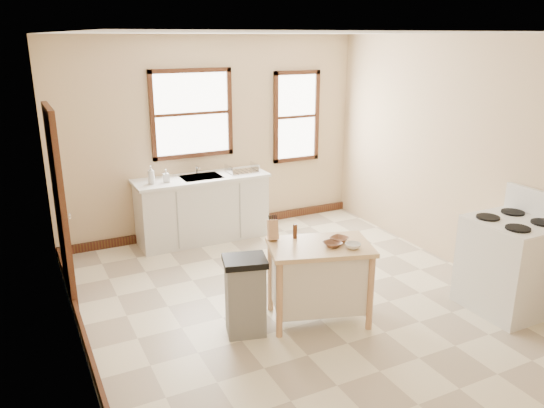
% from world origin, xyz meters
% --- Properties ---
extents(floor, '(5.00, 5.00, 0.00)m').
position_xyz_m(floor, '(0.00, 0.00, 0.00)').
color(floor, beige).
rests_on(floor, ground).
extents(ceiling, '(5.00, 5.00, 0.00)m').
position_xyz_m(ceiling, '(0.00, 0.00, 2.80)').
color(ceiling, white).
rests_on(ceiling, ground).
extents(wall_back, '(4.50, 0.04, 2.80)m').
position_xyz_m(wall_back, '(0.00, 2.50, 1.40)').
color(wall_back, tan).
rests_on(wall_back, ground).
extents(wall_left, '(0.04, 5.00, 2.80)m').
position_xyz_m(wall_left, '(-2.25, 0.00, 1.40)').
color(wall_left, tan).
rests_on(wall_left, ground).
extents(wall_right, '(0.04, 5.00, 2.80)m').
position_xyz_m(wall_right, '(2.25, 0.00, 1.40)').
color(wall_right, tan).
rests_on(wall_right, ground).
extents(window_main, '(1.17, 0.06, 1.22)m').
position_xyz_m(window_main, '(-0.30, 2.48, 1.75)').
color(window_main, '#38130F').
rests_on(window_main, wall_back).
extents(window_side, '(0.77, 0.06, 1.37)m').
position_xyz_m(window_side, '(1.35, 2.48, 1.60)').
color(window_side, '#38130F').
rests_on(window_side, wall_back).
extents(door_left, '(0.06, 0.90, 2.10)m').
position_xyz_m(door_left, '(-2.21, 1.30, 1.05)').
color(door_left, '#38130F').
rests_on(door_left, ground).
extents(baseboard_back, '(4.50, 0.04, 0.12)m').
position_xyz_m(baseboard_back, '(0.00, 2.47, 0.06)').
color(baseboard_back, '#38130F').
rests_on(baseboard_back, ground).
extents(baseboard_left, '(0.04, 5.00, 0.12)m').
position_xyz_m(baseboard_left, '(-2.22, 0.00, 0.06)').
color(baseboard_left, '#38130F').
rests_on(baseboard_left, ground).
extents(sink_counter, '(1.86, 0.62, 0.92)m').
position_xyz_m(sink_counter, '(-0.30, 2.20, 0.46)').
color(sink_counter, silver).
rests_on(sink_counter, ground).
extents(faucet, '(0.03, 0.03, 0.22)m').
position_xyz_m(faucet, '(-0.30, 2.38, 1.03)').
color(faucet, silver).
rests_on(faucet, sink_counter).
extents(soap_bottle_a, '(0.11, 0.11, 0.25)m').
position_xyz_m(soap_bottle_a, '(-1.00, 2.14, 1.04)').
color(soap_bottle_a, '#B2B2B2').
rests_on(soap_bottle_a, sink_counter).
extents(soap_bottle_b, '(0.08, 0.09, 0.17)m').
position_xyz_m(soap_bottle_b, '(-0.81, 2.14, 1.01)').
color(soap_bottle_b, '#B2B2B2').
rests_on(soap_bottle_b, sink_counter).
extents(dish_rack, '(0.47, 0.38, 0.11)m').
position_xyz_m(dish_rack, '(0.30, 2.16, 0.97)').
color(dish_rack, silver).
rests_on(dish_rack, sink_counter).
extents(kitchen_island, '(1.15, 0.91, 0.82)m').
position_xyz_m(kitchen_island, '(-0.01, -0.45, 0.41)').
color(kitchen_island, tan).
rests_on(kitchen_island, ground).
extents(knife_block, '(0.12, 0.12, 0.20)m').
position_xyz_m(knife_block, '(-0.37, -0.13, 0.92)').
color(knife_block, tan).
rests_on(knife_block, kitchen_island).
extents(pepper_grinder, '(0.06, 0.06, 0.15)m').
position_xyz_m(pepper_grinder, '(-0.15, -0.19, 0.89)').
color(pepper_grinder, '#432412').
rests_on(pepper_grinder, kitchen_island).
extents(bowl_a, '(0.19, 0.19, 0.04)m').
position_xyz_m(bowl_a, '(0.08, -0.54, 0.84)').
color(bowl_a, brown).
rests_on(bowl_a, kitchen_island).
extents(bowl_b, '(0.22, 0.22, 0.04)m').
position_xyz_m(bowl_b, '(0.21, -0.46, 0.84)').
color(bowl_b, brown).
rests_on(bowl_b, kitchen_island).
extents(bowl_c, '(0.19, 0.19, 0.05)m').
position_xyz_m(bowl_c, '(0.23, -0.67, 0.84)').
color(bowl_c, white).
rests_on(bowl_c, kitchen_island).
extents(trash_bin, '(0.48, 0.43, 0.79)m').
position_xyz_m(trash_bin, '(-0.78, -0.36, 0.39)').
color(trash_bin, slate).
rests_on(trash_bin, ground).
extents(gas_stove, '(0.79, 0.80, 1.26)m').
position_xyz_m(gas_stove, '(1.88, -1.15, 0.63)').
color(gas_stove, silver).
rests_on(gas_stove, ground).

